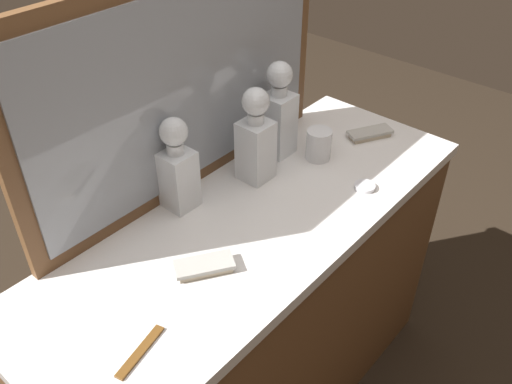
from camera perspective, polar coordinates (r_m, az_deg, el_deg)
The scene contains 10 objects.
dresser at distance 1.76m, azimuth 0.00°, elevation -13.27°, with size 1.39×0.52×0.86m.
dresser_mirror at distance 1.43m, azimuth -7.39°, elevation 10.78°, with size 1.02×0.03×0.60m.
crystal_decanter_rear at distance 1.44m, azimuth -8.21°, elevation 2.07°, with size 0.08×0.08×0.27m.
crystal_decanter_left at distance 1.53m, azimuth -0.04°, elevation 5.13°, with size 0.09×0.09×0.29m.
crystal_decanter_right at distance 1.65m, azimuth 2.37°, elevation 7.81°, with size 0.09×0.09×0.30m.
crystal_tumbler_far_left at distance 1.67m, azimuth 6.59°, elevation 4.86°, with size 0.08×0.08×0.10m.
silver_brush_far_left at distance 1.30m, azimuth -5.45°, elevation -7.78°, with size 0.15×0.13×0.02m.
silver_brush_center at distance 1.81m, azimuth 11.87°, elevation 6.03°, with size 0.16×0.12×0.02m.
porcelain_dish at distance 1.58m, azimuth 11.34°, elevation 0.57°, with size 0.06×0.06×0.01m.
tortoiseshell_comb at distance 1.17m, azimuth -12.06°, elevation -16.08°, with size 0.14×0.05×0.01m.
Camera 1 is at (-0.84, -0.73, 1.79)m, focal length 38.08 mm.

